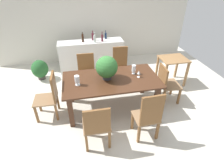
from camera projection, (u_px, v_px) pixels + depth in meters
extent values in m
plane|color=beige|center=(110.00, 102.00, 4.40)|extent=(7.04, 7.04, 0.00)
cube|color=beige|center=(94.00, 21.00, 5.84)|extent=(6.40, 0.10, 2.60)
cube|color=#422616|center=(111.00, 80.00, 3.84)|extent=(2.04, 1.08, 0.03)
cube|color=#422616|center=(71.00, 112.00, 3.55)|extent=(0.10, 0.10, 0.73)
cube|color=#422616|center=(156.00, 100.00, 3.86)|extent=(0.10, 0.10, 0.73)
cube|color=#422616|center=(70.00, 88.00, 4.24)|extent=(0.10, 0.10, 0.73)
cube|color=#422616|center=(143.00, 80.00, 4.55)|extent=(0.10, 0.10, 0.73)
cube|color=brown|center=(150.00, 118.00, 3.63)|extent=(0.05, 0.05, 0.42)
cube|color=brown|center=(132.00, 121.00, 3.56)|extent=(0.05, 0.05, 0.42)
cube|color=brown|center=(157.00, 130.00, 3.34)|extent=(0.05, 0.05, 0.42)
cube|color=brown|center=(139.00, 134.00, 3.27)|extent=(0.05, 0.05, 0.42)
cube|color=olive|center=(146.00, 117.00, 3.33)|extent=(0.45, 0.44, 0.03)
cube|color=brown|center=(152.00, 111.00, 3.00)|extent=(0.41, 0.05, 0.60)
cube|color=brown|center=(80.00, 85.00, 4.64)|extent=(0.05, 0.05, 0.42)
cube|color=brown|center=(96.00, 84.00, 4.70)|extent=(0.05, 0.05, 0.42)
cube|color=brown|center=(80.00, 78.00, 4.92)|extent=(0.05, 0.05, 0.42)
cube|color=brown|center=(94.00, 77.00, 4.98)|extent=(0.05, 0.05, 0.42)
cube|color=olive|center=(87.00, 74.00, 4.69)|extent=(0.48, 0.43, 0.03)
cube|color=brown|center=(86.00, 62.00, 4.71)|extent=(0.43, 0.05, 0.47)
cube|color=brown|center=(106.00, 124.00, 3.48)|extent=(0.04, 0.04, 0.42)
cube|color=brown|center=(85.00, 127.00, 3.41)|extent=(0.04, 0.04, 0.42)
cube|color=brown|center=(110.00, 139.00, 3.17)|extent=(0.04, 0.04, 0.42)
cube|color=brown|center=(87.00, 143.00, 3.10)|extent=(0.04, 0.04, 0.42)
cube|color=olive|center=(96.00, 124.00, 3.17)|extent=(0.48, 0.45, 0.03)
cube|color=brown|center=(97.00, 122.00, 2.86)|extent=(0.44, 0.04, 0.49)
cube|color=brown|center=(115.00, 81.00, 4.81)|extent=(0.05, 0.05, 0.42)
cube|color=brown|center=(128.00, 80.00, 4.86)|extent=(0.05, 0.05, 0.42)
cube|color=brown|center=(114.00, 75.00, 5.09)|extent=(0.05, 0.05, 0.42)
cube|color=brown|center=(126.00, 74.00, 5.13)|extent=(0.05, 0.05, 0.42)
cube|color=olive|center=(121.00, 70.00, 4.85)|extent=(0.45, 0.43, 0.03)
cube|color=brown|center=(120.00, 57.00, 4.84)|extent=(0.40, 0.06, 0.58)
cube|color=brown|center=(39.00, 103.00, 4.01)|extent=(0.05, 0.05, 0.42)
cube|color=brown|center=(36.00, 115.00, 3.70)|extent=(0.05, 0.05, 0.42)
cube|color=brown|center=(58.00, 101.00, 4.07)|extent=(0.05, 0.05, 0.42)
cube|color=brown|center=(57.00, 112.00, 3.76)|extent=(0.05, 0.05, 0.42)
cube|color=olive|center=(46.00, 99.00, 3.77)|extent=(0.49, 0.46, 0.03)
cube|color=brown|center=(54.00, 87.00, 3.64)|extent=(0.05, 0.41, 0.56)
cube|color=brown|center=(179.00, 96.00, 4.23)|extent=(0.05, 0.05, 0.42)
cube|color=brown|center=(172.00, 87.00, 4.57)|extent=(0.05, 0.05, 0.42)
cube|color=brown|center=(164.00, 98.00, 4.18)|extent=(0.05, 0.05, 0.42)
cube|color=brown|center=(157.00, 88.00, 4.52)|extent=(0.05, 0.05, 0.42)
cube|color=olive|center=(169.00, 85.00, 4.25)|extent=(0.48, 0.50, 0.03)
cube|color=brown|center=(163.00, 76.00, 4.09)|extent=(0.06, 0.44, 0.47)
cylinder|color=#333338|center=(107.00, 76.00, 3.82)|extent=(0.18, 0.18, 0.11)
sphere|color=#2D662D|center=(107.00, 67.00, 3.69)|extent=(0.46, 0.46, 0.46)
sphere|color=#DB9EB2|center=(98.00, 63.00, 3.66)|extent=(0.06, 0.06, 0.06)
sphere|color=#DB9EB2|center=(104.00, 58.00, 3.81)|extent=(0.05, 0.05, 0.05)
sphere|color=#DB9EB2|center=(114.00, 68.00, 3.69)|extent=(0.04, 0.04, 0.04)
sphere|color=#DB9EB2|center=(103.00, 67.00, 3.81)|extent=(0.05, 0.05, 0.05)
sphere|color=#DB9EB2|center=(110.00, 62.00, 3.76)|extent=(0.04, 0.04, 0.04)
cylinder|color=silver|center=(133.00, 73.00, 4.02)|extent=(0.07, 0.07, 0.01)
cylinder|color=silver|center=(133.00, 72.00, 4.01)|extent=(0.02, 0.02, 0.05)
cylinder|color=silver|center=(134.00, 68.00, 3.96)|extent=(0.09, 0.09, 0.15)
cylinder|color=silver|center=(78.00, 85.00, 3.64)|extent=(0.10, 0.10, 0.01)
cylinder|color=silver|center=(78.00, 83.00, 3.62)|extent=(0.03, 0.03, 0.05)
cylinder|color=silver|center=(77.00, 79.00, 3.57)|extent=(0.10, 0.10, 0.14)
cylinder|color=silver|center=(138.00, 77.00, 3.90)|extent=(0.06, 0.06, 0.00)
cylinder|color=silver|center=(139.00, 75.00, 3.88)|extent=(0.01, 0.01, 0.08)
cone|color=silver|center=(139.00, 72.00, 3.84)|extent=(0.07, 0.07, 0.07)
cube|color=silver|center=(91.00, 55.00, 5.61)|extent=(1.94, 0.51, 0.92)
cylinder|color=#511E28|center=(102.00, 38.00, 5.29)|extent=(0.06, 0.06, 0.20)
cylinder|color=#511E28|center=(102.00, 33.00, 5.22)|extent=(0.03, 0.03, 0.09)
cylinder|color=black|center=(83.00, 38.00, 5.24)|extent=(0.06, 0.06, 0.23)
cylinder|color=black|center=(82.00, 33.00, 5.17)|extent=(0.03, 0.03, 0.06)
cylinder|color=#0F1E38|center=(106.00, 36.00, 5.51)|extent=(0.07, 0.07, 0.17)
cylinder|color=#0F1E38|center=(106.00, 32.00, 5.44)|extent=(0.02, 0.02, 0.08)
cylinder|color=#B2BFB7|center=(95.00, 39.00, 5.22)|extent=(0.07, 0.07, 0.20)
cylinder|color=#B2BFB7|center=(94.00, 34.00, 5.14)|extent=(0.03, 0.03, 0.09)
cylinder|color=#511E28|center=(93.00, 37.00, 5.39)|extent=(0.07, 0.07, 0.20)
cylinder|color=#511E28|center=(93.00, 32.00, 5.31)|extent=(0.03, 0.03, 0.08)
cube|color=olive|center=(174.00, 59.00, 4.75)|extent=(0.69, 0.59, 0.02)
cube|color=olive|center=(165.00, 77.00, 4.69)|extent=(0.05, 0.05, 0.72)
cube|color=olive|center=(186.00, 75.00, 4.80)|extent=(0.05, 0.05, 0.72)
cube|color=olive|center=(157.00, 68.00, 5.11)|extent=(0.05, 0.05, 0.72)
cube|color=olive|center=(177.00, 66.00, 5.22)|extent=(0.05, 0.05, 0.72)
cylinder|color=#423D38|center=(42.00, 77.00, 5.28)|extent=(0.20, 0.20, 0.14)
ellipsoid|color=#235628|center=(40.00, 69.00, 5.14)|extent=(0.46, 0.46, 0.51)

